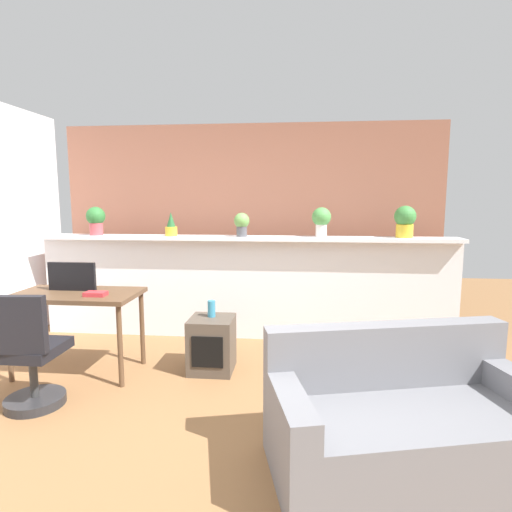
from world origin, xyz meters
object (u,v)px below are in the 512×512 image
at_px(potted_plant_2, 242,223).
at_px(book_on_desk, 96,294).
at_px(couch, 403,422).
at_px(potted_plant_3, 321,219).
at_px(side_cube_shelf, 212,344).
at_px(potted_plant_1, 171,226).
at_px(desk, 77,302).
at_px(office_chair, 28,360).
at_px(potted_plant_4, 405,220).
at_px(vase_on_shelf, 212,309).
at_px(potted_plant_0, 96,219).
at_px(tv_monitor, 72,276).

distance_m(potted_plant_2, book_on_desk, 1.72).
bearing_deg(couch, potted_plant_3, 99.32).
bearing_deg(couch, side_cube_shelf, 137.95).
relative_size(potted_plant_1, desk, 0.25).
bearing_deg(desk, office_chair, -92.07).
height_order(potted_plant_3, desk, potted_plant_3).
relative_size(potted_plant_1, potted_plant_4, 0.79).
relative_size(side_cube_shelf, couch, 0.29).
bearing_deg(desk, vase_on_shelf, 9.91).
bearing_deg(couch, book_on_desk, 157.10).
distance_m(potted_plant_1, vase_on_shelf, 1.28).
distance_m(potted_plant_4, couch, 2.54).
xyz_separation_m(potted_plant_1, potted_plant_4, (2.57, 0.07, 0.07)).
height_order(potted_plant_0, tv_monitor, potted_plant_0).
bearing_deg(potted_plant_1, vase_on_shelf, -53.83).
bearing_deg(side_cube_shelf, potted_plant_0, 148.53).
xyz_separation_m(desk, side_cube_shelf, (1.20, 0.16, -0.42)).
xyz_separation_m(potted_plant_3, potted_plant_4, (0.89, -0.01, -0.01)).
bearing_deg(book_on_desk, potted_plant_4, 23.40).
height_order(desk, vase_on_shelf, desk).
relative_size(potted_plant_0, book_on_desk, 1.80).
distance_m(side_cube_shelf, couch, 1.89).
bearing_deg(book_on_desk, side_cube_shelf, 15.70).
xyz_separation_m(office_chair, book_on_desk, (0.26, 0.57, 0.38)).
bearing_deg(side_cube_shelf, book_on_desk, -164.30).
bearing_deg(office_chair, side_cube_shelf, 34.52).
relative_size(potted_plant_2, book_on_desk, 1.45).
xyz_separation_m(potted_plant_1, desk, (-0.56, -1.07, -0.62)).
xyz_separation_m(tv_monitor, couch, (2.68, -1.19, -0.60)).
relative_size(potted_plant_0, couch, 0.19).
relative_size(desk, tv_monitor, 2.49).
distance_m(potted_plant_1, desk, 1.36).
xyz_separation_m(potted_plant_1, book_on_desk, (-0.32, -1.18, -0.52)).
distance_m(potted_plant_2, side_cube_shelf, 1.42).
height_order(potted_plant_0, potted_plant_3, potted_plant_0).
bearing_deg(potted_plant_4, book_on_desk, -156.60).
height_order(tv_monitor, book_on_desk, tv_monitor).
bearing_deg(vase_on_shelf, tv_monitor, -174.25).
bearing_deg(potted_plant_2, book_on_desk, -133.28).
bearing_deg(potted_plant_3, couch, -80.68).
relative_size(potted_plant_2, potted_plant_3, 0.81).
height_order(tv_monitor, side_cube_shelf, tv_monitor).
distance_m(potted_plant_1, potted_plant_2, 0.80).
bearing_deg(vase_on_shelf, desk, -170.09).
height_order(potted_plant_2, desk, potted_plant_2).
height_order(potted_plant_0, vase_on_shelf, potted_plant_0).
bearing_deg(side_cube_shelf, potted_plant_3, 43.58).
xyz_separation_m(side_cube_shelf, vase_on_shelf, (-0.01, 0.05, 0.33)).
bearing_deg(potted_plant_1, side_cube_shelf, -55.01).
distance_m(potted_plant_0, vase_on_shelf, 1.93).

